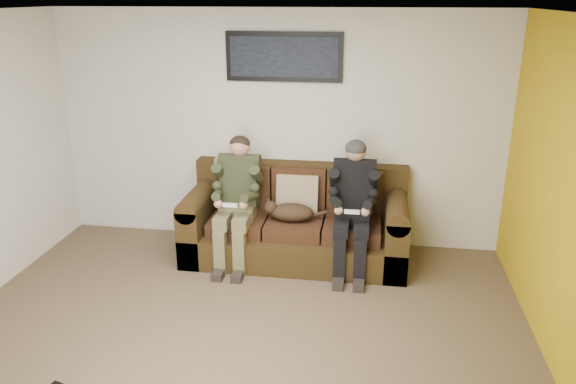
% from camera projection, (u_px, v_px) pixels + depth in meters
% --- Properties ---
extents(floor, '(5.00, 5.00, 0.00)m').
position_uv_depth(floor, '(232.00, 348.00, 4.57)').
color(floor, brown).
rests_on(floor, ground).
extents(ceiling, '(5.00, 5.00, 0.00)m').
position_uv_depth(ceiling, '(218.00, 15.00, 3.70)').
color(ceiling, silver).
rests_on(ceiling, ground).
extents(wall_back, '(5.00, 0.00, 5.00)m').
position_uv_depth(wall_back, '(277.00, 130.00, 6.24)').
color(wall_back, beige).
rests_on(wall_back, ground).
extents(sofa, '(2.35, 1.02, 0.96)m').
position_uv_depth(sofa, '(297.00, 223.00, 6.12)').
color(sofa, '#362610').
rests_on(sofa, ground).
extents(throw_pillow, '(0.45, 0.21, 0.45)m').
position_uv_depth(throw_pillow, '(297.00, 194.00, 6.05)').
color(throw_pillow, '#907F5E').
rests_on(throw_pillow, sofa).
extents(throw_blanket, '(0.48, 0.24, 0.09)m').
position_uv_depth(throw_blanket, '(238.00, 160.00, 6.30)').
color(throw_blanket, tan).
rests_on(throw_blanket, sofa).
extents(person_left, '(0.51, 0.87, 1.33)m').
position_uv_depth(person_left, '(237.00, 193.00, 5.89)').
color(person_left, '#686441').
rests_on(person_left, sofa).
extents(person_right, '(0.51, 0.86, 1.33)m').
position_uv_depth(person_right, '(353.00, 199.00, 5.72)').
color(person_right, black).
rests_on(person_right, sofa).
extents(cat, '(0.66, 0.26, 0.24)m').
position_uv_depth(cat, '(290.00, 212.00, 5.88)').
color(cat, '#3E2A18').
rests_on(cat, sofa).
extents(framed_poster, '(1.25, 0.05, 0.52)m').
position_uv_depth(framed_poster, '(284.00, 57.00, 5.92)').
color(framed_poster, black).
rests_on(framed_poster, wall_back).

